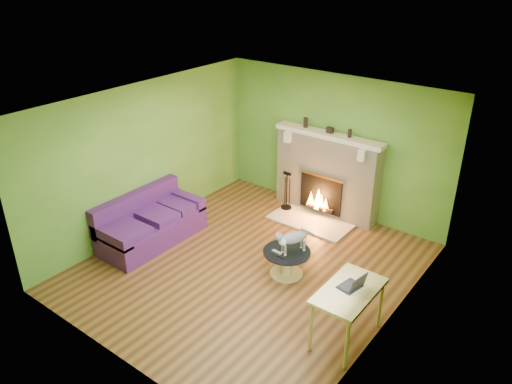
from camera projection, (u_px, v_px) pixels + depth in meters
floor at (250, 267)px, 7.86m from camera, size 5.00×5.00×0.00m
ceiling at (249, 106)px, 6.72m from camera, size 5.00×5.00×0.00m
wall_back at (334, 145)px, 9.08m from camera, size 5.00×0.00×5.00m
wall_front at (110, 272)px, 5.50m from camera, size 5.00×0.00×5.00m
wall_left at (146, 158)px, 8.52m from camera, size 0.00×5.00×5.00m
wall_right at (395, 242)px, 6.07m from camera, size 0.00×5.00×5.00m
window_frame at (363, 257)px, 5.32m from camera, size 0.00×1.20×1.20m
window_pane at (362, 257)px, 5.32m from camera, size 0.00×1.06×1.06m
fireplace at (327, 175)px, 9.18m from camera, size 2.10×0.46×1.58m
hearth at (310, 221)px, 9.14m from camera, size 1.50×0.75×0.03m
mantel at (329, 135)px, 8.83m from camera, size 2.10×0.28×0.08m
sofa at (150, 223)px, 8.46m from camera, size 0.86×1.83×0.82m
coffee_table at (287, 261)px, 7.59m from camera, size 0.73×0.73×0.41m
desk at (349, 296)px, 6.14m from camera, size 0.59×1.02×0.76m
cat at (294, 240)px, 7.41m from camera, size 0.51×0.68×0.40m
remote_silver at (277, 252)px, 7.47m from camera, size 0.17×0.06×0.02m
remote_black at (281, 257)px, 7.37m from camera, size 0.16×0.04×0.02m
laptop at (350, 280)px, 6.10m from camera, size 0.30×0.33×0.22m
fire_tools at (287, 190)px, 9.42m from camera, size 0.20×0.20×0.75m
mantel_vase_left at (306, 123)px, 9.07m from camera, size 0.08×0.08×0.18m
mantel_vase_right at (350, 133)px, 8.59m from camera, size 0.07×0.07×0.14m
mantel_box at (330, 130)px, 8.81m from camera, size 0.12×0.08×0.10m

